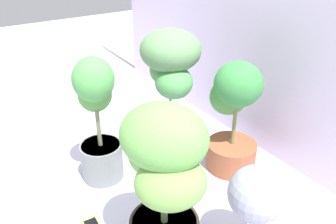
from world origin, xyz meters
name	(u,v)px	position (x,y,z in m)	size (l,w,h in m)	color
ground_plane	(139,200)	(0.00, 0.00, 0.00)	(8.00, 8.00, 0.00)	silver
potted_plant_back_left	(170,81)	(-0.29, 0.38, 0.45)	(0.44, 0.45, 0.74)	#2F2719
potted_plant_front_left	(98,118)	(-0.29, -0.06, 0.35)	(0.30, 0.26, 0.68)	gray
potted_plant_front_right	(164,180)	(0.35, -0.07, 0.40)	(0.45, 0.37, 0.70)	#2D221A
potted_plant_back_center	(233,114)	(0.02, 0.57, 0.33)	(0.35, 0.30, 0.62)	#964F31
floor_fan	(256,198)	(0.52, 0.23, 0.29)	(0.25, 0.25, 0.42)	black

